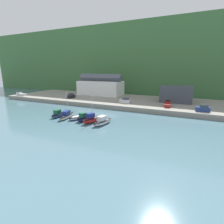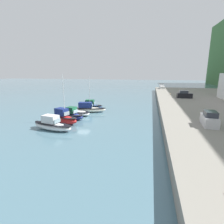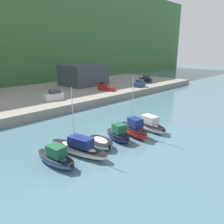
{
  "view_description": "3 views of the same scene",
  "coord_description": "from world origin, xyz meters",
  "px_view_note": "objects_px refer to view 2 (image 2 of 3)",
  "views": [
    {
      "loc": [
        28.12,
        -42.5,
        14.53
      ],
      "look_at": [
        4.97,
        6.95,
        1.2
      ],
      "focal_mm": 28.0,
      "sensor_mm": 36.0,
      "label": 1
    },
    {
      "loc": [
        30.74,
        12.69,
        9.33
      ],
      "look_at": [
        1.08,
        6.1,
        2.15
      ],
      "focal_mm": 28.0,
      "sensor_mm": 36.0,
      "label": 2
    },
    {
      "loc": [
        -21.0,
        -21.48,
        12.4
      ],
      "look_at": [
        3.95,
        2.97,
        2.38
      ],
      "focal_mm": 35.0,
      "sensor_mm": 36.0,
      "label": 3
    }
  ],
  "objects_px": {
    "moored_boat_3": "(72,115)",
    "dog_on_quay": "(170,94)",
    "moored_boat_5": "(52,125)",
    "parked_car_2": "(209,119)",
    "parked_car_0": "(184,95)",
    "moored_boat_2": "(80,113)",
    "moored_boat_4": "(63,118)",
    "moored_boat_1": "(87,109)",
    "pickup_truck_1": "(162,87)",
    "moored_boat_0": "(91,106)"
  },
  "relations": [
    {
      "from": "moored_boat_3",
      "to": "pickup_truck_1",
      "type": "distance_m",
      "value": 54.46
    },
    {
      "from": "dog_on_quay",
      "to": "pickup_truck_1",
      "type": "bearing_deg",
      "value": -69.6
    },
    {
      "from": "moored_boat_3",
      "to": "parked_car_0",
      "type": "relative_size",
      "value": 1.19
    },
    {
      "from": "moored_boat_2",
      "to": "moored_boat_3",
      "type": "relative_size",
      "value": 0.95
    },
    {
      "from": "pickup_truck_1",
      "to": "moored_boat_0",
      "type": "bearing_deg",
      "value": -121.44
    },
    {
      "from": "moored_boat_0",
      "to": "pickup_truck_1",
      "type": "bearing_deg",
      "value": 149.21
    },
    {
      "from": "moored_boat_2",
      "to": "parked_car_2",
      "type": "height_order",
      "value": "parked_car_2"
    },
    {
      "from": "moored_boat_4",
      "to": "parked_car_0",
      "type": "distance_m",
      "value": 36.06
    },
    {
      "from": "moored_boat_5",
      "to": "dog_on_quay",
      "type": "bearing_deg",
      "value": 159.43
    },
    {
      "from": "moored_boat_1",
      "to": "pickup_truck_1",
      "type": "distance_m",
      "value": 48.24
    },
    {
      "from": "moored_boat_2",
      "to": "moored_boat_4",
      "type": "xyz_separation_m",
      "value": [
        6.02,
        -0.8,
        0.49
      ]
    },
    {
      "from": "parked_car_2",
      "to": "moored_boat_2",
      "type": "bearing_deg",
      "value": 167.1
    },
    {
      "from": "moored_boat_2",
      "to": "moored_boat_4",
      "type": "distance_m",
      "value": 6.09
    },
    {
      "from": "dog_on_quay",
      "to": "parked_car_0",
      "type": "bearing_deg",
      "value": 138.25
    },
    {
      "from": "moored_boat_3",
      "to": "dog_on_quay",
      "type": "height_order",
      "value": "moored_boat_3"
    },
    {
      "from": "moored_boat_5",
      "to": "parked_car_2",
      "type": "distance_m",
      "value": 23.91
    },
    {
      "from": "moored_boat_0",
      "to": "moored_boat_2",
      "type": "height_order",
      "value": "moored_boat_0"
    },
    {
      "from": "moored_boat_0",
      "to": "pickup_truck_1",
      "type": "xyz_separation_m",
      "value": [
        -41.02,
        19.09,
        1.59
      ]
    },
    {
      "from": "moored_boat_1",
      "to": "moored_boat_4",
      "type": "xyz_separation_m",
      "value": [
        9.39,
        -1.06,
        0.21
      ]
    },
    {
      "from": "moored_boat_4",
      "to": "parked_car_0",
      "type": "relative_size",
      "value": 2.07
    },
    {
      "from": "moored_boat_4",
      "to": "moored_boat_5",
      "type": "bearing_deg",
      "value": 15.89
    },
    {
      "from": "moored_boat_1",
      "to": "pickup_truck_1",
      "type": "relative_size",
      "value": 1.81
    },
    {
      "from": "parked_car_2",
      "to": "dog_on_quay",
      "type": "xyz_separation_m",
      "value": [
        -32.44,
        -2.19,
        -0.46
      ]
    },
    {
      "from": "moored_boat_5",
      "to": "parked_car_2",
      "type": "bearing_deg",
      "value": 107.19
    },
    {
      "from": "moored_boat_1",
      "to": "dog_on_quay",
      "type": "relative_size",
      "value": 10.11
    },
    {
      "from": "moored_boat_4",
      "to": "pickup_truck_1",
      "type": "bearing_deg",
      "value": 175.47
    },
    {
      "from": "moored_boat_5",
      "to": "pickup_truck_1",
      "type": "bearing_deg",
      "value": 171.84
    },
    {
      "from": "moored_boat_3",
      "to": "moored_boat_0",
      "type": "bearing_deg",
      "value": -170.39
    },
    {
      "from": "moored_boat_2",
      "to": "dog_on_quay",
      "type": "bearing_deg",
      "value": 151.24
    },
    {
      "from": "parked_car_0",
      "to": "parked_car_2",
      "type": "height_order",
      "value": "same"
    },
    {
      "from": "moored_boat_5",
      "to": "parked_car_0",
      "type": "bearing_deg",
      "value": 151.15
    },
    {
      "from": "moored_boat_3",
      "to": "dog_on_quay",
      "type": "bearing_deg",
      "value": 155.31
    },
    {
      "from": "pickup_truck_1",
      "to": "parked_car_2",
      "type": "bearing_deg",
      "value": -92.54
    },
    {
      "from": "parked_car_0",
      "to": "dog_on_quay",
      "type": "height_order",
      "value": "parked_car_0"
    },
    {
      "from": "moored_boat_2",
      "to": "moored_boat_3",
      "type": "bearing_deg",
      "value": 4.5
    },
    {
      "from": "parked_car_0",
      "to": "pickup_truck_1",
      "type": "xyz_separation_m",
      "value": [
        -27.64,
        -4.88,
        -0.1
      ]
    },
    {
      "from": "moored_boat_0",
      "to": "moored_boat_3",
      "type": "relative_size",
      "value": 1.19
    },
    {
      "from": "moored_boat_5",
      "to": "parked_car_2",
      "type": "xyz_separation_m",
      "value": [
        -2.57,
        23.71,
        1.66
      ]
    },
    {
      "from": "moored_boat_3",
      "to": "moored_boat_5",
      "type": "relative_size",
      "value": 0.67
    },
    {
      "from": "moored_boat_1",
      "to": "parked_car_0",
      "type": "height_order",
      "value": "moored_boat_1"
    },
    {
      "from": "moored_boat_4",
      "to": "pickup_truck_1",
      "type": "distance_m",
      "value": 57.35
    },
    {
      "from": "moored_boat_5",
      "to": "moored_boat_3",
      "type": "bearing_deg",
      "value": -173.13
    },
    {
      "from": "moored_boat_4",
      "to": "moored_boat_5",
      "type": "height_order",
      "value": "moored_boat_4"
    },
    {
      "from": "parked_car_0",
      "to": "moored_boat_3",
      "type": "bearing_deg",
      "value": -48.19
    },
    {
      "from": "moored_boat_2",
      "to": "dog_on_quay",
      "type": "distance_m",
      "value": 32.81
    },
    {
      "from": "moored_boat_4",
      "to": "moored_boat_5",
      "type": "xyz_separation_m",
      "value": [
        3.61,
        0.0,
        -0.18
      ]
    },
    {
      "from": "moored_boat_2",
      "to": "moored_boat_5",
      "type": "xyz_separation_m",
      "value": [
        9.63,
        -0.8,
        0.31
      ]
    },
    {
      "from": "moored_boat_2",
      "to": "pickup_truck_1",
      "type": "xyz_separation_m",
      "value": [
        -47.74,
        19.13,
        1.87
      ]
    },
    {
      "from": "moored_boat_4",
      "to": "pickup_truck_1",
      "type": "xyz_separation_m",
      "value": [
        -53.75,
        19.94,
        1.38
      ]
    },
    {
      "from": "moored_boat_0",
      "to": "moored_boat_1",
      "type": "height_order",
      "value": "moored_boat_1"
    }
  ]
}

